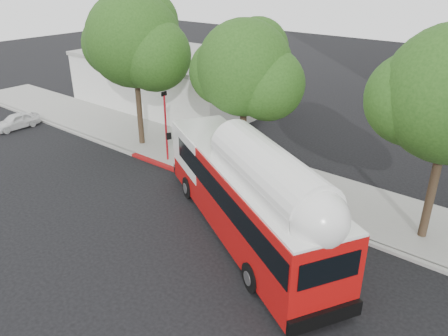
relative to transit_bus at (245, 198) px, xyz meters
The scene contains 10 objects.
ground 3.51m from the transit_bus, 157.75° to the right, with size 120.00×120.00×0.00m, color black.
sidewalk 6.30m from the transit_bus, 117.11° to the left, with size 60.00×5.00×0.15m, color gray.
curb_strip 4.30m from the transit_bus, 134.76° to the left, with size 60.00×0.30×0.15m, color gray.
red_curb_segment 6.63m from the transit_bus, 154.25° to the left, with size 10.00×0.32×0.16m, color maroon.
street_tree_left 13.01m from the transit_bus, 158.54° to the left, with size 6.67×5.80×9.74m.
street_tree_mid 7.20m from the transit_bus, 124.13° to the left, with size 5.75×5.00×8.62m.
low_commercial_bldg 21.13m from the transit_bus, 142.45° to the left, with size 16.20×10.20×4.25m.
transit_bus is the anchor object (origin of this frame).
parked_car 21.44m from the transit_bus, behind, with size 3.32×1.33×1.13m, color silver.
signal_pole 9.12m from the transit_bus, 157.44° to the left, with size 0.12×0.41×4.38m.
Camera 1 is at (12.37, -12.25, 10.91)m, focal length 35.00 mm.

